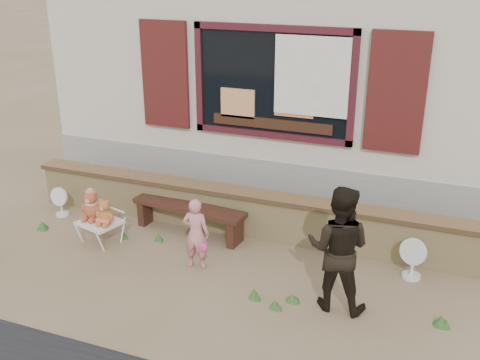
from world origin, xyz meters
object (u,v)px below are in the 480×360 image
at_px(teddy_bear_right, 105,211).
at_px(adult, 338,249).
at_px(child, 196,233).
at_px(folding_chair, 100,223).
at_px(teddy_bear_left, 92,204).
at_px(bench, 189,213).

xyz_separation_m(teddy_bear_right, adult, (3.32, -0.32, 0.24)).
relative_size(teddy_bear_right, adult, 0.25).
relative_size(child, adult, 0.64).
height_order(folding_chair, teddy_bear_left, teddy_bear_left).
distance_m(teddy_bear_left, teddy_bear_right, 0.28).
xyz_separation_m(folding_chair, teddy_bear_left, (-0.13, 0.04, 0.26)).
relative_size(teddy_bear_left, teddy_bear_right, 1.19).
bearing_deg(folding_chair, bench, 49.26).
bearing_deg(adult, folding_chair, -5.46).
bearing_deg(teddy_bear_left, adult, 9.19).
height_order(child, adult, adult).
bearing_deg(child, folding_chair, -11.00).
bearing_deg(folding_chair, child, 10.89).
bearing_deg(teddy_bear_right, teddy_bear_left, 180.00).
bearing_deg(teddy_bear_left, folding_chair, -0.00).
xyz_separation_m(folding_chair, child, (1.56, -0.13, 0.19)).
distance_m(teddy_bear_right, child, 1.43).
distance_m(folding_chair, teddy_bear_left, 0.29).
bearing_deg(adult, teddy_bear_right, -5.06).
height_order(teddy_bear_right, child, child).
distance_m(folding_chair, teddy_bear_right, 0.26).
distance_m(teddy_bear_left, adult, 3.61).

